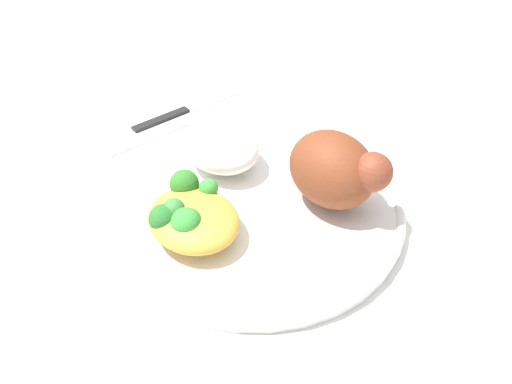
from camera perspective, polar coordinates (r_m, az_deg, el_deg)
name	(u,v)px	position (r m, az deg, el deg)	size (l,w,h in m)	color
ground_plane	(256,213)	(0.51, 0.00, -2.36)	(2.00, 2.00, 0.00)	silver
plate	(256,206)	(0.51, 0.00, -1.59)	(0.29, 0.29, 0.02)	white
roasted_chicken	(335,169)	(0.49, 8.92, 2.52)	(0.10, 0.07, 0.07)	brown
rice_pile	(221,147)	(0.54, -3.92, 5.06)	(0.09, 0.07, 0.04)	silver
mac_cheese_with_broccoli	(189,215)	(0.46, -7.51, -2.53)	(0.09, 0.08, 0.04)	gold
fork	(167,131)	(0.64, -9.96, 6.80)	(0.02, 0.14, 0.01)	silver
knife	(186,109)	(0.68, -7.86, 9.26)	(0.02, 0.19, 0.01)	black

